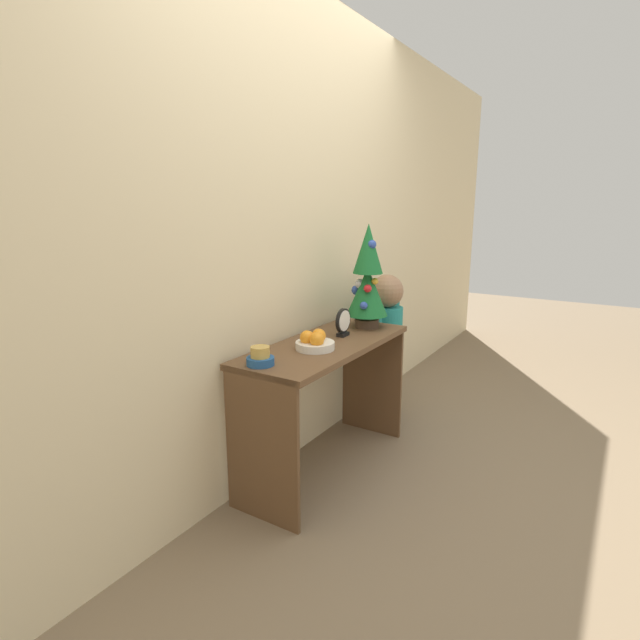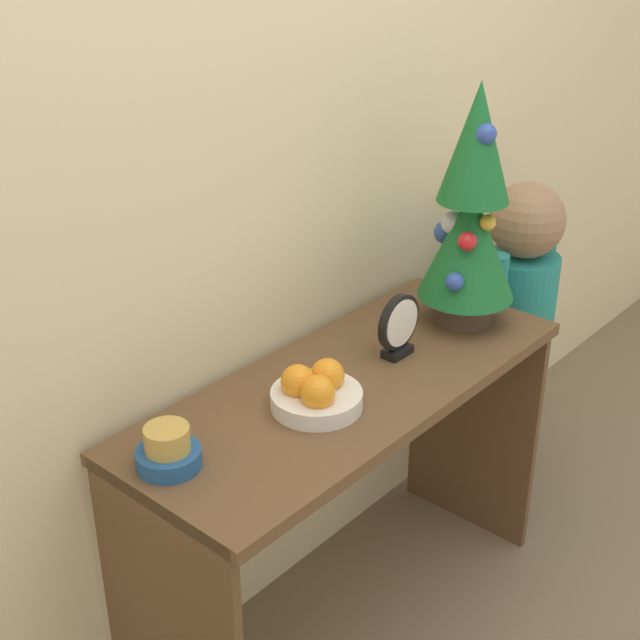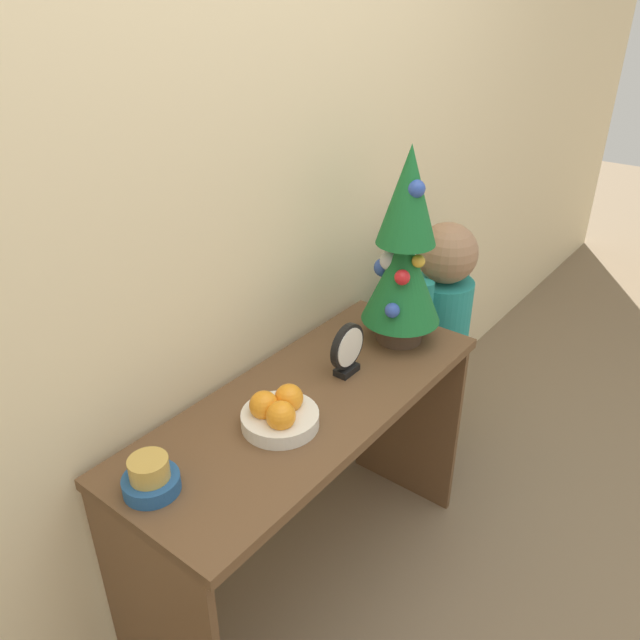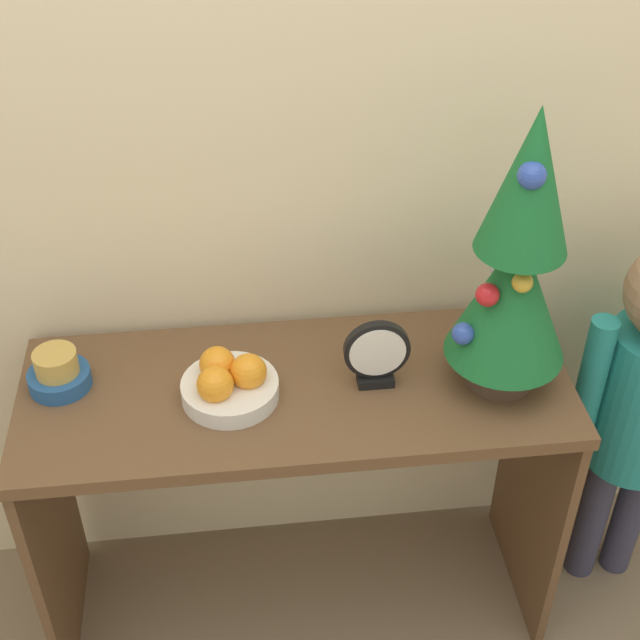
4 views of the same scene
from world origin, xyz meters
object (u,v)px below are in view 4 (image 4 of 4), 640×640
(mini_tree, at_px, (517,263))
(fruit_bowl, at_px, (229,382))
(singing_bowl, at_px, (58,373))
(desk_clock, at_px, (377,354))

(mini_tree, height_order, fruit_bowl, mini_tree)
(fruit_bowl, bearing_deg, singing_bowl, 168.18)
(singing_bowl, xyz_separation_m, desk_clock, (0.63, -0.07, 0.04))
(mini_tree, distance_m, fruit_bowl, 0.60)
(fruit_bowl, distance_m, singing_bowl, 0.35)
(fruit_bowl, bearing_deg, mini_tree, -0.97)
(fruit_bowl, height_order, singing_bowl, fruit_bowl)
(singing_bowl, bearing_deg, desk_clock, -5.88)
(fruit_bowl, relative_size, desk_clock, 1.27)
(mini_tree, distance_m, singing_bowl, 0.92)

